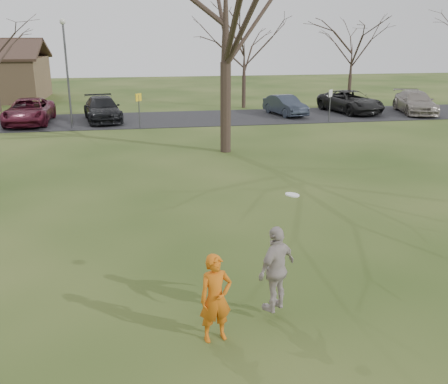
{
  "coord_description": "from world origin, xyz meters",
  "views": [
    {
      "loc": [
        -2.12,
        -8.15,
        5.43
      ],
      "look_at": [
        0.0,
        4.0,
        1.5
      ],
      "focal_mm": 39.82,
      "sensor_mm": 36.0,
      "label": 1
    }
  ],
  "objects_px": {
    "car_7": "(415,102)",
    "car_5": "(285,105)",
    "player_defender": "(216,298)",
    "catching_play": "(277,268)",
    "car_6": "(351,102)",
    "lamp_post": "(66,61)",
    "car_3": "(102,109)",
    "car_2": "(29,111)"
  },
  "relations": [
    {
      "from": "car_7",
      "to": "car_5",
      "type": "bearing_deg",
      "value": -171.26
    },
    {
      "from": "car_5",
      "to": "car_7",
      "type": "distance_m",
      "value": 9.4
    },
    {
      "from": "player_defender",
      "to": "catching_play",
      "type": "height_order",
      "value": "catching_play"
    },
    {
      "from": "car_6",
      "to": "lamp_post",
      "type": "distance_m",
      "value": 19.48
    },
    {
      "from": "lamp_post",
      "to": "player_defender",
      "type": "bearing_deg",
      "value": -77.34
    },
    {
      "from": "car_5",
      "to": "car_6",
      "type": "relative_size",
      "value": 0.74
    },
    {
      "from": "car_5",
      "to": "car_7",
      "type": "bearing_deg",
      "value": -17.89
    },
    {
      "from": "car_6",
      "to": "catching_play",
      "type": "relative_size",
      "value": 2.35
    },
    {
      "from": "car_6",
      "to": "car_7",
      "type": "distance_m",
      "value": 4.54
    },
    {
      "from": "car_6",
      "to": "car_3",
      "type": "bearing_deg",
      "value": 169.84
    },
    {
      "from": "car_3",
      "to": "car_7",
      "type": "distance_m",
      "value": 21.73
    },
    {
      "from": "car_5",
      "to": "car_6",
      "type": "xyz_separation_m",
      "value": [
        4.96,
        0.37,
        0.09
      ]
    },
    {
      "from": "car_2",
      "to": "car_3",
      "type": "relative_size",
      "value": 1.07
    },
    {
      "from": "car_5",
      "to": "car_6",
      "type": "bearing_deg",
      "value": -9.42
    },
    {
      "from": "car_2",
      "to": "car_3",
      "type": "distance_m",
      "value": 4.48
    },
    {
      "from": "car_2",
      "to": "catching_play",
      "type": "distance_m",
      "value": 26.03
    },
    {
      "from": "car_5",
      "to": "car_2",
      "type": "bearing_deg",
      "value": 168.26
    },
    {
      "from": "car_2",
      "to": "player_defender",
      "type": "bearing_deg",
      "value": -72.67
    },
    {
      "from": "car_7",
      "to": "lamp_post",
      "type": "bearing_deg",
      "value": -162.11
    },
    {
      "from": "catching_play",
      "to": "player_defender",
      "type": "bearing_deg",
      "value": -158.09
    },
    {
      "from": "car_7",
      "to": "catching_play",
      "type": "bearing_deg",
      "value": -112.08
    },
    {
      "from": "lamp_post",
      "to": "car_2",
      "type": "bearing_deg",
      "value": 142.63
    },
    {
      "from": "car_5",
      "to": "car_7",
      "type": "relative_size",
      "value": 0.78
    },
    {
      "from": "car_2",
      "to": "car_6",
      "type": "height_order",
      "value": "car_2"
    },
    {
      "from": "player_defender",
      "to": "catching_play",
      "type": "xyz_separation_m",
      "value": [
        1.28,
        0.52,
        0.23
      ]
    },
    {
      "from": "car_5",
      "to": "catching_play",
      "type": "height_order",
      "value": "catching_play"
    },
    {
      "from": "car_7",
      "to": "lamp_post",
      "type": "xyz_separation_m",
      "value": [
        -23.39,
        -2.0,
        3.17
      ]
    },
    {
      "from": "car_2",
      "to": "car_3",
      "type": "height_order",
      "value": "car_2"
    },
    {
      "from": "lamp_post",
      "to": "car_6",
      "type": "bearing_deg",
      "value": 9.17
    },
    {
      "from": "player_defender",
      "to": "lamp_post",
      "type": "distance_m",
      "value": 23.51
    },
    {
      "from": "car_3",
      "to": "car_6",
      "type": "height_order",
      "value": "car_6"
    },
    {
      "from": "car_3",
      "to": "catching_play",
      "type": "bearing_deg",
      "value": -88.37
    },
    {
      "from": "car_5",
      "to": "lamp_post",
      "type": "bearing_deg",
      "value": 177.26
    },
    {
      "from": "car_7",
      "to": "car_3",
      "type": "bearing_deg",
      "value": -168.24
    },
    {
      "from": "catching_play",
      "to": "lamp_post",
      "type": "distance_m",
      "value": 23.29
    },
    {
      "from": "car_5",
      "to": "lamp_post",
      "type": "xyz_separation_m",
      "value": [
        -14.02,
        -2.7,
        3.25
      ]
    },
    {
      "from": "car_5",
      "to": "car_7",
      "type": "xyz_separation_m",
      "value": [
        9.37,
        -0.7,
        0.08
      ]
    },
    {
      "from": "car_7",
      "to": "catching_play",
      "type": "height_order",
      "value": "catching_play"
    },
    {
      "from": "car_3",
      "to": "car_5",
      "type": "height_order",
      "value": "car_3"
    },
    {
      "from": "player_defender",
      "to": "lamp_post",
      "type": "height_order",
      "value": "lamp_post"
    },
    {
      "from": "car_3",
      "to": "lamp_post",
      "type": "distance_m",
      "value": 4.35
    },
    {
      "from": "car_2",
      "to": "car_6",
      "type": "xyz_separation_m",
      "value": [
        21.78,
        0.92,
        -0.0
      ]
    }
  ]
}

